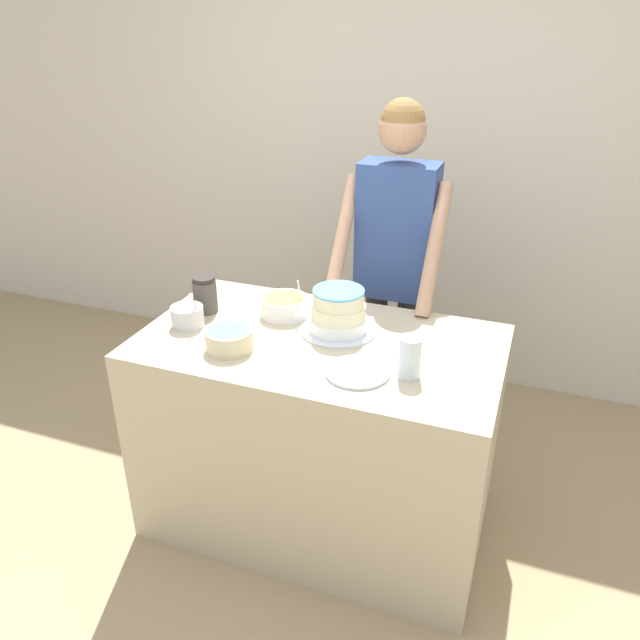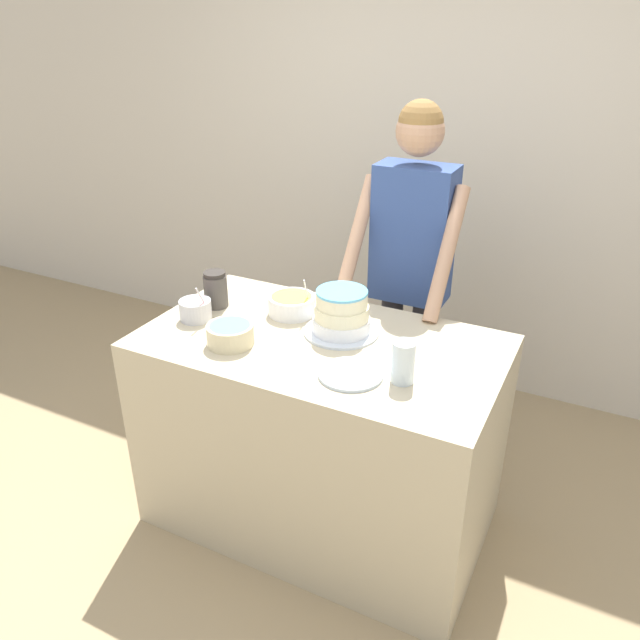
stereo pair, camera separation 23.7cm
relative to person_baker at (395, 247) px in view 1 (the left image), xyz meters
name	(u,v)px [view 1 (the left image)]	position (x,y,z in m)	size (l,w,h in m)	color
ground_plane	(284,581)	(-0.13, -1.09, -1.08)	(14.00, 14.00, 0.00)	tan
wall_back	(411,163)	(-0.13, 0.81, 0.22)	(10.00, 0.05, 2.60)	beige
counter	(319,433)	(-0.13, -0.68, -0.63)	(1.43, 0.81, 0.91)	#C6B793
person_baker	(395,247)	(0.00, 0.00, 0.00)	(0.48, 0.48, 1.75)	#2D2D38
cake	(338,313)	(-0.08, -0.58, -0.09)	(0.31, 0.31, 0.18)	silver
frosting_bowl_blue	(229,338)	(-0.42, -0.87, -0.13)	(0.18, 0.18, 0.08)	beige
frosting_bowl_pink	(187,315)	(-0.68, -0.75, -0.13)	(0.13, 0.13, 0.17)	silver
frosting_bowl_yellow	(284,305)	(-0.34, -0.52, -0.13)	(0.20, 0.20, 0.18)	white
drinking_glass	(410,357)	(0.27, -0.82, -0.10)	(0.08, 0.08, 0.15)	silver
ceramic_plate	(357,372)	(0.09, -0.87, -0.17)	(0.23, 0.23, 0.01)	silver
stoneware_jar	(205,294)	(-0.68, -0.60, -0.10)	(0.10, 0.10, 0.16)	#4C4742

